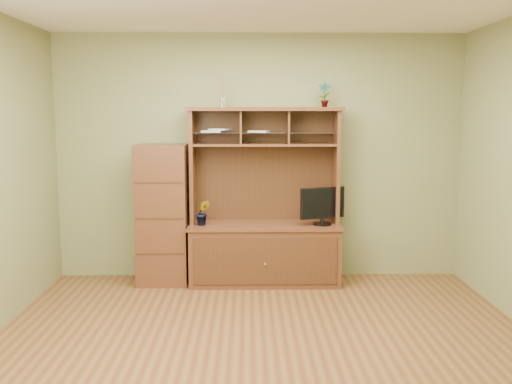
{
  "coord_description": "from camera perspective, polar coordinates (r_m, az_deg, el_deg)",
  "views": [
    {
      "loc": [
        -0.12,
        -4.34,
        1.84
      ],
      "look_at": [
        -0.05,
        1.2,
        1.07
      ],
      "focal_mm": 40.0,
      "sensor_mm": 36.0,
      "label": 1
    }
  ],
  "objects": [
    {
      "name": "reed_diffuser",
      "position": [
        6.15,
        -3.41,
        9.6
      ],
      "size": [
        0.06,
        0.06,
        0.31
      ],
      "color": "silver",
      "rests_on": "media_hutch"
    },
    {
      "name": "orchid_plant",
      "position": [
        6.1,
        -5.33,
        -2.07
      ],
      "size": [
        0.16,
        0.13,
        0.27
      ],
      "primitive_type": "imported",
      "rotation": [
        0.0,
        0.0,
        0.07
      ],
      "color": "#29541C",
      "rests_on": "media_hutch"
    },
    {
      "name": "top_plant",
      "position": [
        6.2,
        6.84,
        9.64
      ],
      "size": [
        0.15,
        0.12,
        0.26
      ],
      "primitive_type": "imported",
      "rotation": [
        0.0,
        0.0,
        -0.18
      ],
      "color": "#295B20",
      "rests_on": "media_hutch"
    },
    {
      "name": "room",
      "position": [
        4.37,
        0.82,
        1.47
      ],
      "size": [
        4.54,
        4.04,
        2.74
      ],
      "color": "#593419",
      "rests_on": "ground"
    },
    {
      "name": "magazines",
      "position": [
        6.15,
        -2.65,
        6.14
      ],
      "size": [
        0.74,
        0.21,
        0.04
      ],
      "color": "#B9B9BE",
      "rests_on": "media_hutch"
    },
    {
      "name": "side_cabinet",
      "position": [
        6.24,
        -9.29,
        -2.21
      ],
      "size": [
        0.54,
        0.49,
        1.51
      ],
      "color": "#472814",
      "rests_on": "room"
    },
    {
      "name": "media_hutch",
      "position": [
        6.21,
        0.86,
        -4.33
      ],
      "size": [
        1.66,
        0.61,
        1.9
      ],
      "color": "#472814",
      "rests_on": "room"
    },
    {
      "name": "monitor",
      "position": [
        6.12,
        6.66,
        -1.33
      ],
      "size": [
        0.49,
        0.22,
        0.4
      ],
      "rotation": [
        0.0,
        0.0,
        0.38
      ],
      "color": "black",
      "rests_on": "media_hutch"
    }
  ]
}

